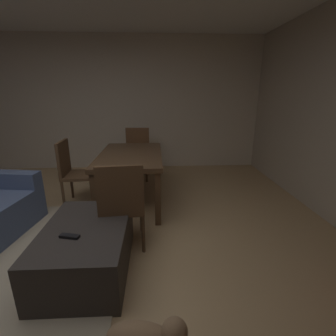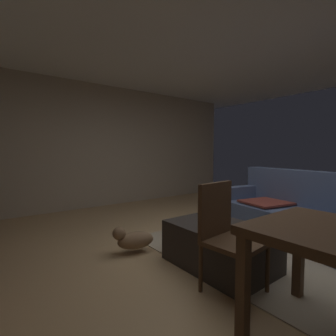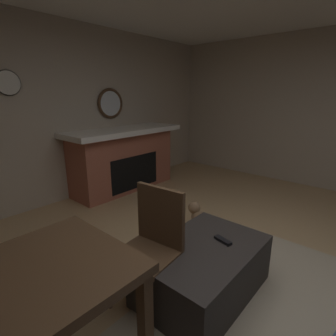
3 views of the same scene
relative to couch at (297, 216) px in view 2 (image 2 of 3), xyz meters
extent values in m
plane|color=tan|center=(-0.24, -1.12, -0.33)|extent=(8.27, 8.27, 0.00)
plane|color=white|center=(-0.24, -1.12, 2.32)|extent=(8.27, 8.27, 0.00)
cube|color=#B7A893|center=(-3.69, -1.12, 1.00)|extent=(0.12, 6.79, 2.65)
cube|color=tan|center=(-0.10, -0.77, -0.32)|extent=(2.60, 2.00, 0.01)
cube|color=#4C5B7F|center=(-0.01, -0.07, -0.12)|extent=(2.23, 1.17, 0.42)
cube|color=#4C5B7F|center=(0.04, 0.26, 0.35)|extent=(2.13, 0.51, 0.51)
cube|color=#4C5B7F|center=(-0.97, 0.08, 0.19)|extent=(0.31, 0.88, 0.20)
cube|color=brown|center=(-0.43, 0.00, 0.12)|extent=(0.70, 0.83, 0.03)
cube|color=#2D2826|center=(-0.10, -1.47, -0.11)|extent=(1.07, 0.72, 0.44)
cube|color=black|center=(-0.27, -1.40, 0.12)|extent=(0.09, 0.17, 0.02)
cube|color=#513823|center=(0.66, -1.37, 0.01)|extent=(0.07, 0.07, 0.68)
cube|color=#513823|center=(0.66, -2.12, 0.01)|extent=(0.07, 0.07, 0.68)
cube|color=#513823|center=(0.30, -1.75, 0.10)|extent=(0.48, 0.48, 0.04)
cube|color=#513823|center=(0.10, -1.77, 0.36)|extent=(0.08, 0.44, 0.48)
cylinder|color=#513823|center=(0.48, -1.53, -0.12)|extent=(0.04, 0.04, 0.41)
cylinder|color=#513823|center=(0.52, -1.93, -0.12)|extent=(0.04, 0.04, 0.41)
cylinder|color=#513823|center=(0.08, -1.57, -0.12)|extent=(0.04, 0.04, 0.41)
cylinder|color=#513823|center=(0.12, -1.97, -0.12)|extent=(0.04, 0.04, 0.41)
ellipsoid|color=#8C6B4C|center=(-0.93, -2.00, -0.17)|extent=(0.30, 0.47, 0.20)
sphere|color=#8C6B4C|center=(-0.98, -2.19, -0.06)|extent=(0.15, 0.15, 0.15)
camera|label=1|loc=(-2.01, -2.10, 1.23)|focal=25.91mm
camera|label=2|loc=(1.60, -3.44, 0.88)|focal=26.57mm
camera|label=3|loc=(1.50, -0.46, 1.30)|focal=28.16mm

